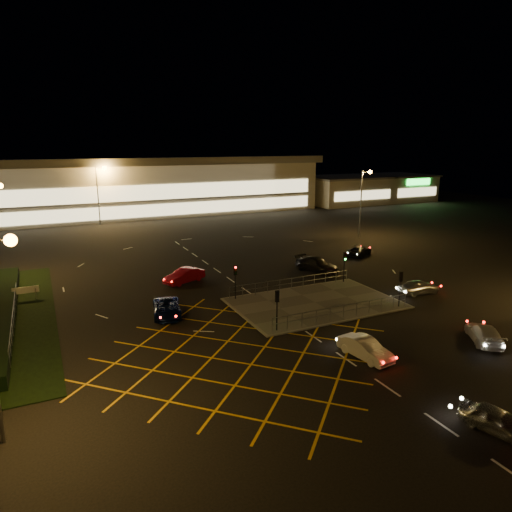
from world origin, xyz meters
name	(u,v)px	position (x,y,z in m)	size (l,w,h in m)	color
ground	(284,300)	(0.00, 0.00, 0.00)	(180.00, 180.00, 0.00)	black
pedestrian_island	(315,303)	(2.00, -2.00, 0.06)	(14.00, 9.00, 0.12)	#4C4944
hedge	(1,313)	(-23.00, 6.00, 0.50)	(2.00, 26.00, 1.00)	black
supermarket	(140,186)	(0.00, 61.95, 5.31)	(72.00, 26.50, 10.50)	beige
retail_unit_a	(344,190)	(46.00, 53.97, 3.21)	(18.80, 14.80, 6.35)	beige
retail_unit_b	(397,187)	(62.00, 53.96, 3.22)	(14.80, 14.80, 6.35)	beige
streetlight_ne	(364,194)	(24.44, 20.00, 6.56)	(1.78, 0.56, 10.03)	slate
streetlight_far_left	(100,187)	(-9.56, 48.00, 6.56)	(1.78, 0.56, 10.03)	slate
streetlight_far_right	(296,179)	(30.44, 50.00, 6.56)	(1.78, 0.56, 10.03)	slate
signal_sw	(277,302)	(-4.00, -5.99, 2.37)	(0.28, 0.30, 3.15)	black
signal_se	(400,282)	(8.00, -5.99, 2.37)	(0.28, 0.30, 3.15)	black
signal_nw	(235,275)	(-4.00, 1.99, 2.37)	(0.28, 0.30, 3.15)	black
signal_ne	(344,261)	(8.00, 1.99, 2.37)	(0.28, 0.30, 3.15)	black
car_near_silver	(498,421)	(-0.02, -21.62, 0.62)	(1.46, 3.62, 1.23)	#B4B7BB
car_queue_white	(365,348)	(-0.74, -12.35, 0.67)	(1.41, 4.05, 1.33)	#B8B8B8
car_left_blue	(167,308)	(-10.66, 0.82, 0.65)	(2.17, 4.70, 1.31)	#0C184C
car_far_dkgrey	(317,265)	(7.91, 6.81, 0.77)	(2.15, 5.30, 1.54)	black
car_right_silver	(419,287)	(12.33, -3.92, 0.69)	(1.62, 4.04, 1.37)	#B9BBC1
car_circ_red	(184,276)	(-6.65, 9.13, 0.73)	(1.55, 4.43, 1.46)	#A00B1F
car_east_grey	(359,251)	(16.82, 10.78, 0.62)	(2.05, 4.44, 1.23)	black
car_approach_white	(484,334)	(8.57, -14.05, 0.64)	(1.78, 4.39, 1.27)	#B8B8B8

